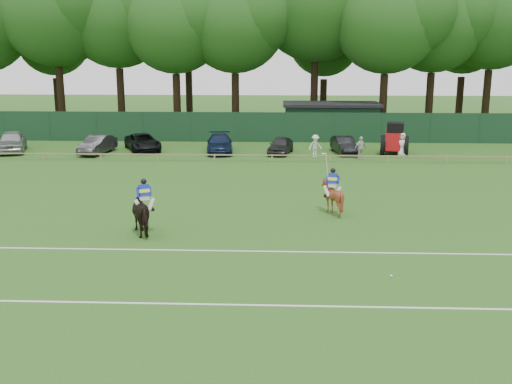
# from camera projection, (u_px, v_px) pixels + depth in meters

# --- Properties ---
(ground) EXTENTS (160.00, 160.00, 0.00)m
(ground) POSITION_uv_depth(u_px,v_px,m) (241.00, 243.00, 24.07)
(ground) COLOR #1E4C14
(ground) RESTS_ON ground
(horse_dark) EXTENTS (1.88, 2.41, 1.85)m
(horse_dark) POSITION_uv_depth(u_px,v_px,m) (145.00, 212.00, 25.12)
(horse_dark) COLOR black
(horse_dark) RESTS_ON ground
(horse_chestnut) EXTENTS (1.68, 1.79, 1.64)m
(horse_chestnut) POSITION_uv_depth(u_px,v_px,m) (332.00, 197.00, 28.20)
(horse_chestnut) COLOR maroon
(horse_chestnut) RESTS_ON ground
(sedan_silver) EXTENTS (3.29, 5.04, 1.60)m
(sedan_silver) POSITION_uv_depth(u_px,v_px,m) (12.00, 141.00, 45.29)
(sedan_silver) COLOR #9EA0A3
(sedan_silver) RESTS_ON ground
(sedan_grey) EXTENTS (2.05, 4.27, 1.35)m
(sedan_grey) POSITION_uv_depth(u_px,v_px,m) (97.00, 145.00, 44.57)
(sedan_grey) COLOR #2D2D2F
(sedan_grey) RESTS_ON ground
(suv_black) EXTENTS (3.86, 5.08, 1.28)m
(suv_black) POSITION_uv_depth(u_px,v_px,m) (143.00, 142.00, 45.94)
(suv_black) COLOR black
(suv_black) RESTS_ON ground
(sedan_navy) EXTENTS (2.37, 4.84, 1.36)m
(sedan_navy) POSITION_uv_depth(u_px,v_px,m) (220.00, 144.00, 45.01)
(sedan_navy) COLOR #13203D
(sedan_navy) RESTS_ON ground
(hatch_grey) EXTENTS (2.18, 3.91, 1.26)m
(hatch_grey) POSITION_uv_depth(u_px,v_px,m) (281.00, 145.00, 44.49)
(hatch_grey) COLOR #29282B
(hatch_grey) RESTS_ON ground
(estate_black) EXTENTS (1.88, 3.94, 1.25)m
(estate_black) POSITION_uv_depth(u_px,v_px,m) (344.00, 145.00, 44.67)
(estate_black) COLOR black
(estate_black) RESTS_ON ground
(spectator_left) EXTENTS (1.19, 0.96, 1.60)m
(spectator_left) POSITION_uv_depth(u_px,v_px,m) (315.00, 146.00, 43.20)
(spectator_left) COLOR silver
(spectator_left) RESTS_ON ground
(spectator_mid) EXTENTS (1.02, 0.83, 1.62)m
(spectator_mid) POSITION_uv_depth(u_px,v_px,m) (360.00, 148.00, 42.20)
(spectator_mid) COLOR beige
(spectator_mid) RESTS_ON ground
(spectator_right) EXTENTS (0.99, 0.83, 1.73)m
(spectator_right) POSITION_uv_depth(u_px,v_px,m) (402.00, 145.00, 43.24)
(spectator_right) COLOR white
(spectator_right) RESTS_ON ground
(rider_dark) EXTENTS (0.89, 0.60, 1.41)m
(rider_dark) POSITION_uv_depth(u_px,v_px,m) (144.00, 194.00, 24.92)
(rider_dark) COLOR silver
(rider_dark) RESTS_ON ground
(rider_chestnut) EXTENTS (0.92, 0.71, 2.05)m
(rider_chestnut) POSITION_uv_depth(u_px,v_px,m) (333.00, 181.00, 28.02)
(rider_chestnut) COLOR silver
(rider_chestnut) RESTS_ON ground
(polo_ball) EXTENTS (0.09, 0.09, 0.09)m
(polo_ball) POSITION_uv_depth(u_px,v_px,m) (391.00, 276.00, 20.45)
(polo_ball) COLOR silver
(polo_ball) RESTS_ON ground
(pitch_lines) EXTENTS (60.00, 5.10, 0.01)m
(pitch_lines) POSITION_uv_depth(u_px,v_px,m) (234.00, 275.00, 20.67)
(pitch_lines) COLOR silver
(pitch_lines) RESTS_ON ground
(pitch_rail) EXTENTS (62.10, 0.10, 0.50)m
(pitch_rail) POSITION_uv_depth(u_px,v_px,m) (258.00, 155.00, 41.46)
(pitch_rail) COLOR #997F5B
(pitch_rail) RESTS_ON ground
(perimeter_fence) EXTENTS (92.08, 0.08, 2.50)m
(perimeter_fence) POSITION_uv_depth(u_px,v_px,m) (262.00, 127.00, 50.02)
(perimeter_fence) COLOR #14351E
(perimeter_fence) RESTS_ON ground
(utility_shed) EXTENTS (8.40, 4.40, 3.04)m
(utility_shed) POSITION_uv_depth(u_px,v_px,m) (331.00, 120.00, 52.64)
(utility_shed) COLOR #14331E
(utility_shed) RESTS_ON ground
(tree_row) EXTENTS (96.00, 12.00, 21.00)m
(tree_row) POSITION_uv_depth(u_px,v_px,m) (285.00, 130.00, 58.01)
(tree_row) COLOR #26561C
(tree_row) RESTS_ON ground
(tractor) EXTENTS (2.35, 3.11, 2.38)m
(tractor) POSITION_uv_depth(u_px,v_px,m) (395.00, 139.00, 44.17)
(tractor) COLOR #B51015
(tractor) RESTS_ON ground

